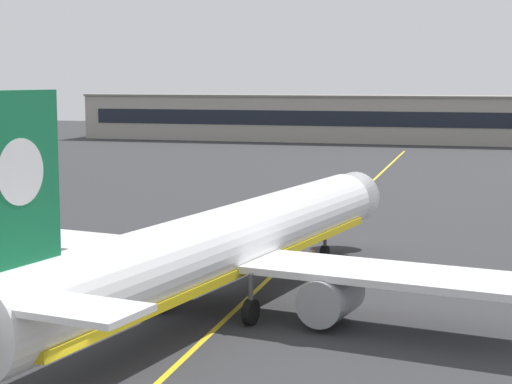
# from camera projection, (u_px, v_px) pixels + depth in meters

# --- Properties ---
(taxiway_centreline) EXTENTS (4.53, 179.96, 0.01)m
(taxiway_centreline) POSITION_uv_depth(u_px,v_px,m) (293.00, 256.00, 59.82)
(taxiway_centreline) COLOR yellow
(taxiway_centreline) RESTS_ON ground
(airliner_foreground) EXTENTS (32.34, 41.31, 11.65)m
(airliner_foreground) POSITION_uv_depth(u_px,v_px,m) (222.00, 247.00, 45.42)
(airliner_foreground) COLOR white
(airliner_foreground) RESTS_ON ground
(safety_cone_by_nose_gear) EXTENTS (0.44, 0.44, 0.55)m
(safety_cone_by_nose_gear) POSITION_uv_depth(u_px,v_px,m) (313.00, 251.00, 60.04)
(safety_cone_by_nose_gear) COLOR orange
(safety_cone_by_nose_gear) RESTS_ON ground
(terminal_building) EXTENTS (145.95, 12.40, 8.89)m
(terminal_building) POSITION_uv_depth(u_px,v_px,m) (456.00, 120.00, 162.31)
(terminal_building) COLOR #9E998E
(terminal_building) RESTS_ON ground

